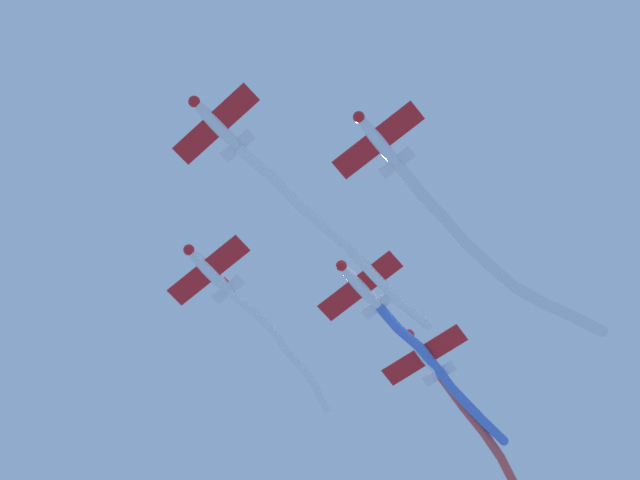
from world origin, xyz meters
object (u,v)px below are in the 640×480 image
Objects in this scene: airplane_right_wing at (209,270)px; airplane_lead at (216,124)px; airplane_slot at (360,286)px; airplane_trail at (425,355)px; airplane_left_wing at (378,140)px.

airplane_lead is at bearing 45.57° from airplane_right_wing.
airplane_right_wing is 11.59m from airplane_slot.
airplane_trail is (-1.91, -7.96, 0.60)m from airplane_slot.
airplane_trail is at bearing -153.80° from airplane_left_wing.
airplane_right_wing is at bearing -132.65° from airplane_lead.
airplane_right_wing is 1.00× the size of airplane_trail.
airplane_left_wing is at bearing 137.34° from airplane_lead.
airplane_left_wing is at bearing 90.58° from airplane_right_wing.
airplane_slot is at bearing -135.33° from airplane_left_wing.
airplane_lead is 24.56m from airplane_trail.
airplane_lead is 1.00× the size of airplane_right_wing.
airplane_trail is (4.15, -17.82, 0.80)m from airplane_left_wing.
airplane_slot reaches higher than airplane_left_wing.
airplane_lead is 1.00× the size of airplane_slot.
airplane_trail is at bearing -177.67° from airplane_lead.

